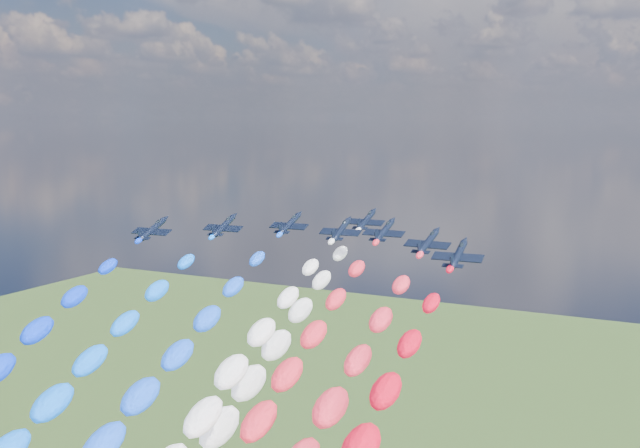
% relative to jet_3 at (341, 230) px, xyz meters
% --- Properties ---
extents(jet_0, '(8.89, 11.83, 6.43)m').
position_rel_jet_3_xyz_m(jet_0, '(-34.80, -16.55, 0.00)').
color(jet_0, black).
extents(jet_1, '(9.08, 11.96, 6.43)m').
position_rel_jet_3_xyz_m(jet_1, '(-24.50, -5.90, 0.00)').
color(jet_1, black).
extents(jet_2, '(8.56, 11.59, 6.43)m').
position_rel_jet_3_xyz_m(jet_2, '(-13.69, 3.24, 0.00)').
color(jet_2, black).
extents(jet_3, '(9.10, 11.98, 6.43)m').
position_rel_jet_3_xyz_m(jet_3, '(0.00, 0.00, 0.00)').
color(jet_3, black).
extents(jet_4, '(8.62, 11.64, 6.43)m').
position_rel_jet_3_xyz_m(jet_4, '(-1.45, 16.32, 0.00)').
color(jet_4, black).
extents(jet_5, '(8.72, 11.71, 6.43)m').
position_rel_jet_3_xyz_m(jet_5, '(8.44, 2.60, 0.00)').
color(jet_5, black).
extents(jet_6, '(9.24, 12.08, 6.43)m').
position_rel_jet_3_xyz_m(jet_6, '(20.99, -7.14, 0.00)').
color(jet_6, black).
extents(jet_7, '(8.99, 11.90, 6.43)m').
position_rel_jet_3_xyz_m(jet_7, '(29.81, -17.57, 0.00)').
color(jet_7, black).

